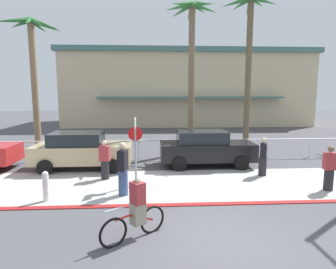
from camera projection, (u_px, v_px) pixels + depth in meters
ground_plane at (180, 153)px, 16.79m from camera, size 80.00×80.00×0.00m
sidewalk_strip at (195, 184)px, 11.06m from camera, size 44.00×4.00×0.02m
curb_paint at (204, 204)px, 9.08m from camera, size 44.00×0.24×0.03m
building_backdrop at (185, 88)px, 33.19m from camera, size 26.08×11.53×7.84m
rail_fence at (183, 143)px, 15.18m from camera, size 27.65×0.08×1.04m
stop_sign_bike_lane at (135, 142)px, 10.65m from camera, size 0.52×0.56×2.56m
bollard_2 at (46, 186)px, 9.27m from camera, size 0.20×0.20×1.00m
palm_tree_0 at (33, 51)px, 16.06m from camera, size 3.44×3.01×7.57m
palm_tree_1 at (191, 42)px, 16.11m from camera, size 2.97×3.52×8.43m
palm_tree_2 at (250, 34)px, 16.99m from camera, size 3.30×3.71×9.06m
car_tan_1 at (82, 150)px, 13.20m from camera, size 4.40×2.02×1.69m
car_black_2 at (206, 148)px, 13.75m from camera, size 4.40×2.02×1.69m
cyclist_red_0 at (136, 211)px, 6.90m from camera, size 1.51×1.12×1.50m
pedestrian_0 at (329, 170)px, 10.26m from camera, size 0.41×0.34×1.62m
pedestrian_1 at (105, 162)px, 11.61m from camera, size 0.44×0.37×1.60m
pedestrian_2 at (123, 171)px, 9.76m from camera, size 0.39×0.46×1.84m
pedestrian_3 at (263, 158)px, 12.11m from camera, size 0.41×0.47×1.63m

